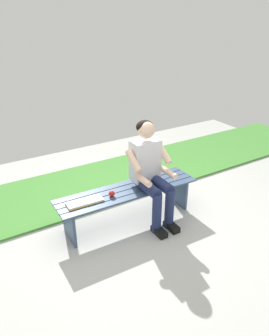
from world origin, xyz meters
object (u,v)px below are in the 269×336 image
bench_near (128,197)px  person_seated (151,170)px  apple (112,194)px  book_open (85,202)px

bench_near → person_seated: (-0.25, 0.10, 0.34)m
apple → book_open: (0.32, -0.03, -0.03)m
bench_near → book_open: size_ratio=4.23×
apple → person_seated: bearing=172.8°
bench_near → book_open: book_open is taller
apple → book_open: size_ratio=0.17×
bench_near → person_seated: person_seated is taller
person_seated → book_open: 0.85m
person_seated → apple: person_seated is taller
person_seated → bench_near: bearing=-21.5°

